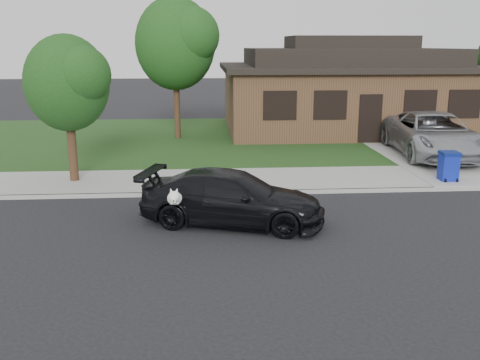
{
  "coord_description": "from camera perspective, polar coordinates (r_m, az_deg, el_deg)",
  "views": [
    {
      "loc": [
        -3.33,
        -11.89,
        4.4
      ],
      "look_at": [
        -2.42,
        0.99,
        1.1
      ],
      "focal_mm": 40.0,
      "sensor_mm": 36.0,
      "label": 1
    }
  ],
  "objects": [
    {
      "name": "tree_0",
      "position": [
        24.79,
        -6.56,
        14.42
      ],
      "size": [
        3.78,
        3.6,
        6.34
      ],
      "color": "#332114",
      "rests_on": "ground"
    },
    {
      "name": "tree_2",
      "position": [
        17.52,
        -17.66,
        9.96
      ],
      "size": [
        2.73,
        2.6,
        4.59
      ],
      "color": "#332114",
      "rests_on": "ground"
    },
    {
      "name": "recycling_bin",
      "position": [
        18.37,
        21.37,
        1.39
      ],
      "size": [
        0.6,
        0.63,
        0.95
      ],
      "rotation": [
        0.0,
        0.0,
        -0.06
      ],
      "color": "#0D1E96",
      "rests_on": "sidewalk"
    },
    {
      "name": "sidewalk",
      "position": [
        17.76,
        6.91,
        0.07
      ],
      "size": [
        60.0,
        3.0,
        0.12
      ],
      "primitive_type": "cube",
      "color": "gray",
      "rests_on": "ground"
    },
    {
      "name": "sedan",
      "position": [
        13.33,
        -0.86,
        -1.92
      ],
      "size": [
        4.94,
        3.09,
        1.34
      ],
      "rotation": [
        0.0,
        0.0,
        1.29
      ],
      "color": "black",
      "rests_on": "ground"
    },
    {
      "name": "house",
      "position": [
        27.96,
        11.34,
        9.41
      ],
      "size": [
        12.6,
        8.6,
        4.65
      ],
      "color": "#422B1C",
      "rests_on": "ground"
    },
    {
      "name": "curb",
      "position": [
        16.34,
        7.89,
        -1.22
      ],
      "size": [
        60.0,
        0.12,
        0.12
      ],
      "primitive_type": "cube",
      "color": "gray",
      "rests_on": "ground"
    },
    {
      "name": "minivan",
      "position": [
        22.24,
        19.9,
        4.62
      ],
      "size": [
        3.31,
        6.25,
        1.67
      ],
      "primitive_type": "imported",
      "rotation": [
        0.0,
        0.0,
        -0.09
      ],
      "color": "#9EA0A5",
      "rests_on": "driveway"
    },
    {
      "name": "ground",
      "position": [
        13.11,
        10.99,
        -5.55
      ],
      "size": [
        120.0,
        120.0,
        0.0
      ],
      "primitive_type": "plane",
      "color": "black",
      "rests_on": "ground"
    },
    {
      "name": "driveway",
      "position": [
        24.19,
        18.77,
        3.25
      ],
      "size": [
        4.5,
        13.0,
        0.14
      ],
      "primitive_type": "cube",
      "color": "gray",
      "rests_on": "ground"
    },
    {
      "name": "lawn",
      "position": [
        25.49,
        3.55,
        4.51
      ],
      "size": [
        60.0,
        13.0,
        0.13
      ],
      "primitive_type": "cube",
      "color": "#193814",
      "rests_on": "ground"
    }
  ]
}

